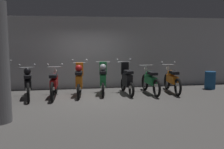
{
  "coord_description": "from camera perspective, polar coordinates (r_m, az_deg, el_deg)",
  "views": [
    {
      "loc": [
        -0.82,
        -8.9,
        2.06
      ],
      "look_at": [
        0.76,
        0.55,
        0.75
      ],
      "focal_mm": 42.39,
      "sensor_mm": 36.0,
      "label": 1
    }
  ],
  "objects": [
    {
      "name": "motorbike_slot_1",
      "position": [
        9.58,
        -17.7,
        -1.79
      ],
      "size": [
        0.58,
        1.94,
        1.15
      ],
      "color": "black",
      "rests_on": "ground"
    },
    {
      "name": "back_wall",
      "position": [
        11.13,
        -5.25,
        4.72
      ],
      "size": [
        16.0,
        0.3,
        2.94
      ],
      "primitive_type": "cube",
      "color": "#ADADB2",
      "rests_on": "ground"
    },
    {
      "name": "motorbike_slot_2",
      "position": [
        9.5,
        -12.38,
        -1.89
      ],
      "size": [
        0.59,
        1.95,
        1.15
      ],
      "color": "black",
      "rests_on": "ground"
    },
    {
      "name": "ground_plane",
      "position": [
        9.17,
        -4.11,
        -5.22
      ],
      "size": [
        80.0,
        80.0,
        0.0
      ],
      "primitive_type": "plane",
      "color": "#565451"
    },
    {
      "name": "motorbike_slot_5",
      "position": [
        9.85,
        3.23,
        -1.18
      ],
      "size": [
        0.59,
        1.68,
        1.29
      ],
      "color": "black",
      "rests_on": "ground"
    },
    {
      "name": "motorbike_slot_3",
      "position": [
        9.6,
        -7.08,
        -1.21
      ],
      "size": [
        0.59,
        1.68,
        1.29
      ],
      "color": "black",
      "rests_on": "ground"
    },
    {
      "name": "motorbike_slot_4",
      "position": [
        9.81,
        -1.94,
        -0.98
      ],
      "size": [
        0.56,
        1.68,
        1.18
      ],
      "color": "black",
      "rests_on": "ground"
    },
    {
      "name": "motorbike_slot_0",
      "position": [
        9.96,
        -22.57,
        -1.43
      ],
      "size": [
        0.59,
        1.68,
        1.29
      ],
      "color": "black",
      "rests_on": "ground"
    },
    {
      "name": "motorbike_slot_7",
      "position": [
        10.38,
        12.81,
        -1.09
      ],
      "size": [
        0.59,
        1.95,
        1.15
      ],
      "color": "black",
      "rests_on": "ground"
    },
    {
      "name": "trash_bin",
      "position": [
        11.54,
        20.39,
        -1.17
      ],
      "size": [
        0.43,
        0.43,
        0.72
      ],
      "primitive_type": "cylinder",
      "color": "navy",
      "rests_on": "ground"
    },
    {
      "name": "motorbike_slot_6",
      "position": [
        10.02,
        8.26,
        -1.31
      ],
      "size": [
        0.56,
        1.95,
        1.03
      ],
      "color": "black",
      "rests_on": "ground"
    }
  ]
}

